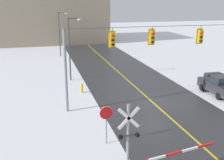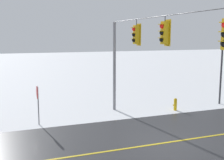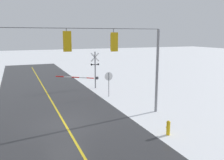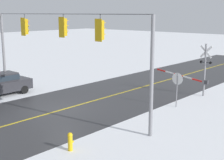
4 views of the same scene
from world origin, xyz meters
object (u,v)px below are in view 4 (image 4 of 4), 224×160
object	(u,v)px
stop_sign	(177,82)
parked_car_charcoal	(3,83)
railroad_crossing	(200,70)
fire_hydrant	(70,141)

from	to	relation	value
stop_sign	parked_car_charcoal	world-z (taller)	stop_sign
railroad_crossing	stop_sign	bearing A→B (deg)	95.97
stop_sign	railroad_crossing	world-z (taller)	railroad_crossing
stop_sign	railroad_crossing	size ratio (longest dim) A/B	0.49
parked_car_charcoal	fire_hydrant	size ratio (longest dim) A/B	4.78
railroad_crossing	fire_hydrant	bearing A→B (deg)	91.78
parked_car_charcoal	stop_sign	bearing A→B (deg)	-152.77
stop_sign	railroad_crossing	distance (m)	4.06
stop_sign	fire_hydrant	xyz separation A→B (m)	(0.00, 9.51, -1.25)
railroad_crossing	parked_car_charcoal	world-z (taller)	railroad_crossing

